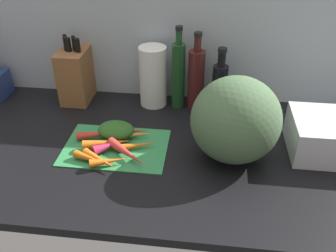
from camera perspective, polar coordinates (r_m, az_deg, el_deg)
name	(u,v)px	position (r cm, az deg, el deg)	size (l,w,h in cm)	color
ground_plane	(141,148)	(128.53, -4.27, -3.46)	(170.00, 80.00, 3.00)	black
wall_back	(156,26)	(148.03, -1.98, 15.50)	(170.00, 3.00, 60.00)	#ADB7C1
cutting_board	(116,147)	(126.82, -8.23, -3.26)	(35.65, 25.01, 0.80)	#338C4C
carrot_0	(109,161)	(117.94, -9.35, -5.49)	(2.82, 2.82, 12.12)	orange
carrot_1	(100,134)	(130.68, -10.62, -1.28)	(2.97, 2.97, 16.56)	red
carrot_2	(107,143)	(125.58, -9.59, -2.65)	(3.35, 3.35, 16.46)	orange
carrot_3	(127,131)	(130.54, -6.48, -0.86)	(3.17, 3.17, 15.17)	red
carrot_4	(130,135)	(128.92, -5.96, -1.44)	(2.68, 2.68, 15.95)	orange
carrot_5	(139,145)	(124.13, -4.53, -3.03)	(2.20, 2.20, 12.37)	orange
carrot_6	(107,146)	(123.87, -9.55, -3.15)	(3.55, 3.55, 10.18)	#B2264C
carrot_7	(100,160)	(118.72, -10.69, -5.28)	(3.05, 3.05, 13.92)	orange
carrot_8	(127,153)	(120.03, -6.52, -4.22)	(3.52, 3.52, 17.41)	red
carrot_9	(93,160)	(119.54, -11.69, -5.21)	(2.72, 2.72, 14.42)	orange
carrot_greens_pile	(116,130)	(129.73, -8.23, -0.63)	(12.98, 9.99, 5.49)	#2D6023
winter_squash	(236,120)	(115.52, 10.61, 0.87)	(28.56, 26.26, 28.74)	#4C6B47
knife_block	(76,75)	(154.98, -14.33, 7.85)	(11.03, 16.40, 27.29)	brown
paper_towel_roll	(152,76)	(146.36, -2.56, 7.83)	(10.92, 10.92, 24.67)	white
bottle_0	(178,74)	(143.49, 1.63, 8.15)	(5.26, 5.26, 33.50)	#19421E
bottle_1	(196,78)	(143.60, 4.45, 7.50)	(6.54, 6.54, 31.52)	#471919
bottle_2	(219,85)	(144.65, 8.13, 6.39)	(6.12, 6.12, 25.95)	black
dish_rack	(331,136)	(132.28, 24.28, -1.45)	(26.29, 22.18, 12.50)	silver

